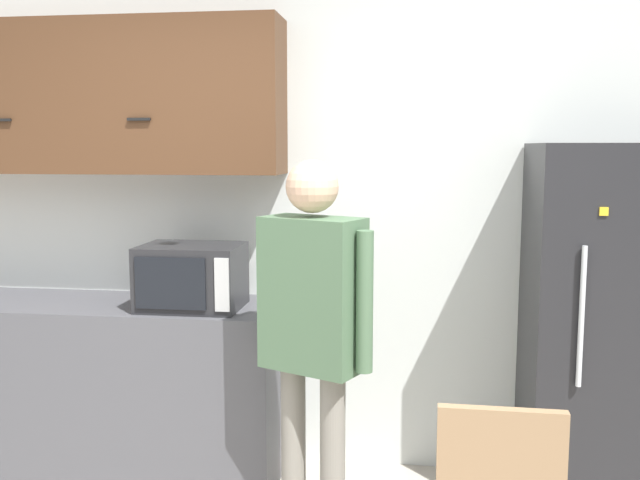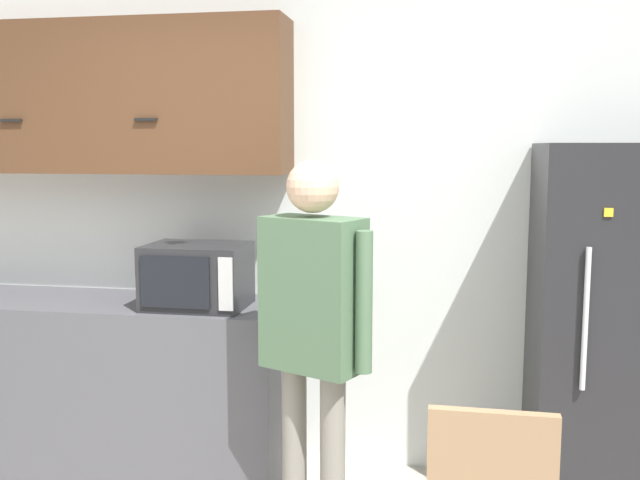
% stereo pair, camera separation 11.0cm
% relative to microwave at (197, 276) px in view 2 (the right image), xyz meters
% --- Properties ---
extents(back_wall, '(6.00, 0.06, 2.70)m').
position_rel_microwave_xyz_m(back_wall, '(0.50, 0.39, 0.26)').
color(back_wall, silver).
rests_on(back_wall, ground_plane).
extents(counter, '(2.13, 0.60, 0.93)m').
position_rel_microwave_xyz_m(counter, '(-0.64, 0.06, -0.63)').
color(counter, '#4C4C51').
rests_on(counter, ground_plane).
extents(upper_cabinets, '(2.13, 0.34, 0.79)m').
position_rel_microwave_xyz_m(upper_cabinets, '(-0.64, 0.20, 0.90)').
color(upper_cabinets, '#51331E').
extents(microwave, '(0.50, 0.39, 0.32)m').
position_rel_microwave_xyz_m(microwave, '(0.00, 0.00, 0.00)').
color(microwave, '#232326').
rests_on(microwave, counter).
extents(person, '(0.53, 0.38, 1.69)m').
position_rel_microwave_xyz_m(person, '(0.68, -0.46, -0.06)').
color(person, gray).
rests_on(person, ground_plane).
extents(refrigerator, '(0.77, 0.67, 1.76)m').
position_rel_microwave_xyz_m(refrigerator, '(2.03, 0.04, -0.21)').
color(refrigerator, '#232326').
rests_on(refrigerator, ground_plane).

